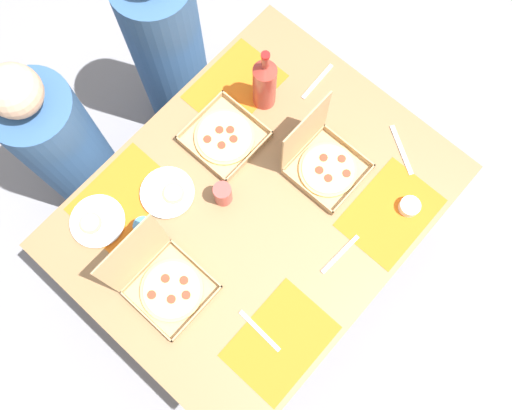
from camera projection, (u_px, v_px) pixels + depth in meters
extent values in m
plane|color=gray|center=(256.00, 246.00, 2.68)|extent=(6.00, 6.00, 0.00)
cylinder|color=#3F3328|center=(430.00, 197.00, 2.38)|extent=(0.07, 0.07, 0.70)
cylinder|color=#3F3328|center=(76.00, 262.00, 2.30)|extent=(0.07, 0.07, 0.70)
cylinder|color=#3F3328|center=(269.00, 70.00, 2.56)|extent=(0.07, 0.07, 0.70)
cube|color=#936D47|center=(256.00, 206.00, 1.99)|extent=(1.38, 1.08, 0.03)
cube|color=orange|center=(280.00, 341.00, 1.84)|extent=(0.36, 0.26, 0.00)
cube|color=orange|center=(390.00, 213.00, 1.97)|extent=(0.36, 0.26, 0.00)
cube|color=orange|center=(123.00, 197.00, 1.99)|extent=(0.36, 0.26, 0.00)
cube|color=orange|center=(235.00, 86.00, 2.12)|extent=(0.36, 0.26, 0.00)
cube|color=tan|center=(327.00, 170.00, 2.01)|extent=(0.25, 0.25, 0.01)
cube|color=tan|center=(307.00, 192.00, 1.97)|extent=(0.01, 0.25, 0.03)
cube|color=tan|center=(349.00, 146.00, 2.02)|extent=(0.01, 0.25, 0.03)
cube|color=tan|center=(353.00, 189.00, 1.97)|extent=(0.25, 0.01, 0.03)
cube|color=tan|center=(303.00, 148.00, 2.02)|extent=(0.25, 0.01, 0.03)
cylinder|color=#E0B76B|center=(328.00, 170.00, 2.01)|extent=(0.22, 0.22, 0.01)
cylinder|color=#EFD67F|center=(328.00, 169.00, 2.00)|extent=(0.20, 0.20, 0.00)
cylinder|color=red|center=(342.00, 159.00, 2.01)|extent=(0.03, 0.03, 0.00)
cylinder|color=red|center=(324.00, 158.00, 2.01)|extent=(0.03, 0.03, 0.00)
cylinder|color=red|center=(319.00, 170.00, 1.99)|extent=(0.03, 0.03, 0.00)
cylinder|color=red|center=(328.00, 178.00, 1.98)|extent=(0.03, 0.03, 0.00)
cylinder|color=red|center=(347.00, 173.00, 1.99)|extent=(0.03, 0.03, 0.00)
cube|color=tan|center=(305.00, 132.00, 1.89)|extent=(0.25, 0.01, 0.25)
cube|color=tan|center=(225.00, 138.00, 2.05)|extent=(0.26, 0.26, 0.01)
cube|color=tan|center=(201.00, 159.00, 2.01)|extent=(0.01, 0.26, 0.03)
cube|color=tan|center=(247.00, 113.00, 2.06)|extent=(0.01, 0.26, 0.03)
cube|color=tan|center=(250.00, 157.00, 2.01)|extent=(0.26, 0.01, 0.03)
cube|color=tan|center=(200.00, 115.00, 2.06)|extent=(0.26, 0.01, 0.03)
cylinder|color=#E0B76B|center=(225.00, 137.00, 2.04)|extent=(0.23, 0.23, 0.01)
cylinder|color=#EFD67F|center=(224.00, 136.00, 2.04)|extent=(0.21, 0.21, 0.00)
cylinder|color=red|center=(230.00, 130.00, 2.04)|extent=(0.03, 0.03, 0.00)
cylinder|color=red|center=(219.00, 130.00, 2.04)|extent=(0.03, 0.03, 0.00)
cylinder|color=red|center=(207.00, 139.00, 2.03)|extent=(0.03, 0.03, 0.00)
cylinder|color=red|center=(221.00, 145.00, 2.02)|extent=(0.03, 0.03, 0.00)
cylinder|color=red|center=(234.00, 139.00, 2.03)|extent=(0.03, 0.03, 0.00)
cube|color=tan|center=(172.00, 290.00, 1.89)|extent=(0.25, 0.25, 0.01)
cube|color=tan|center=(146.00, 317.00, 1.84)|extent=(0.01, 0.25, 0.03)
cube|color=tan|center=(196.00, 264.00, 1.90)|extent=(0.01, 0.25, 0.03)
cube|color=tan|center=(197.00, 314.00, 1.85)|extent=(0.25, 0.01, 0.03)
cube|color=tan|center=(147.00, 266.00, 1.89)|extent=(0.25, 0.01, 0.03)
cylinder|color=#E0B76B|center=(172.00, 290.00, 1.88)|extent=(0.22, 0.22, 0.01)
cylinder|color=#EFD67F|center=(172.00, 290.00, 1.87)|extent=(0.20, 0.20, 0.00)
cylinder|color=red|center=(183.00, 280.00, 1.88)|extent=(0.03, 0.03, 0.00)
cylinder|color=red|center=(165.00, 278.00, 1.88)|extent=(0.03, 0.03, 0.00)
cylinder|color=red|center=(152.00, 295.00, 1.86)|extent=(0.03, 0.03, 0.00)
cylinder|color=red|center=(171.00, 299.00, 1.86)|extent=(0.03, 0.03, 0.00)
cylinder|color=red|center=(186.00, 295.00, 1.86)|extent=(0.03, 0.03, 0.00)
cube|color=tan|center=(134.00, 255.00, 1.76)|extent=(0.25, 0.04, 0.25)
cylinder|color=white|center=(168.00, 193.00, 1.99)|extent=(0.20, 0.20, 0.01)
cylinder|color=white|center=(167.00, 192.00, 1.98)|extent=(0.20, 0.20, 0.01)
cylinder|color=#E0B76B|center=(173.00, 193.00, 1.97)|extent=(0.08, 0.08, 0.01)
cylinder|color=#EFD67F|center=(173.00, 193.00, 1.96)|extent=(0.07, 0.07, 0.00)
cylinder|color=white|center=(98.00, 222.00, 1.96)|extent=(0.19, 0.19, 0.01)
cylinder|color=white|center=(97.00, 221.00, 1.95)|extent=(0.20, 0.20, 0.01)
cylinder|color=#E0B76B|center=(91.00, 223.00, 1.94)|extent=(0.08, 0.08, 0.01)
cylinder|color=#EFD67F|center=(90.00, 223.00, 1.93)|extent=(0.07, 0.07, 0.00)
cylinder|color=#B2382D|center=(265.00, 86.00, 1.99)|extent=(0.09, 0.09, 0.22)
cone|color=#B2382D|center=(265.00, 68.00, 1.87)|extent=(0.09, 0.09, 0.04)
cylinder|color=#B2382D|center=(265.00, 61.00, 1.83)|extent=(0.03, 0.03, 0.06)
cylinder|color=red|center=(265.00, 55.00, 1.80)|extent=(0.03, 0.03, 0.01)
cylinder|color=#BF4742|center=(223.00, 194.00, 1.94)|extent=(0.07, 0.07, 0.10)
cylinder|color=teal|center=(145.00, 229.00, 1.91)|extent=(0.07, 0.07, 0.09)
cylinder|color=white|center=(409.00, 206.00, 1.96)|extent=(0.08, 0.08, 0.04)
cube|color=#B7B7BC|center=(317.00, 81.00, 2.12)|extent=(0.19, 0.03, 0.00)
cube|color=#B7B7BC|center=(401.00, 150.00, 2.04)|extent=(0.13, 0.19, 0.00)
cube|color=#B7B7BC|center=(340.00, 254.00, 1.92)|extent=(0.19, 0.03, 0.00)
cube|color=#B7B7BC|center=(260.00, 331.00, 1.85)|extent=(0.02, 0.19, 0.00)
cylinder|color=#33598C|center=(71.00, 155.00, 2.31)|extent=(0.32, 0.32, 0.94)
sphere|color=#D1A889|center=(14.00, 91.00, 1.77)|extent=(0.19, 0.19, 0.19)
cylinder|color=#33598C|center=(170.00, 58.00, 2.42)|extent=(0.32, 0.32, 0.99)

